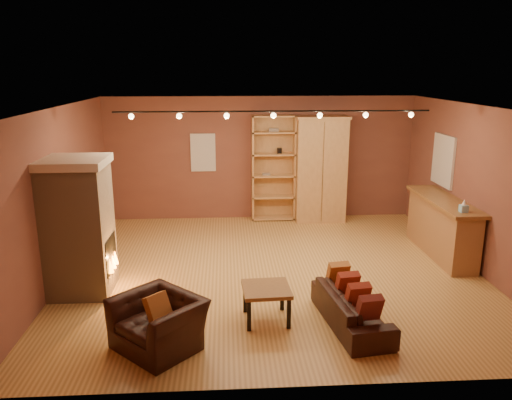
{
  "coord_description": "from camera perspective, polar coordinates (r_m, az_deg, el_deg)",
  "views": [
    {
      "loc": [
        -0.79,
        -8.0,
        3.4
      ],
      "look_at": [
        -0.29,
        0.2,
        1.22
      ],
      "focal_mm": 35.0,
      "sensor_mm": 36.0,
      "label": 1
    }
  ],
  "objects": [
    {
      "name": "floor",
      "position": [
        8.73,
        1.98,
        -8.1
      ],
      "size": [
        7.0,
        7.0,
        0.0
      ],
      "primitive_type": "plane",
      "color": "#AB7C3C",
      "rests_on": "ground"
    },
    {
      "name": "ceiling",
      "position": [
        8.06,
        2.16,
        10.56
      ],
      "size": [
        7.0,
        7.0,
        0.0
      ],
      "primitive_type": "plane",
      "rotation": [
        3.14,
        0.0,
        0.0
      ],
      "color": "brown",
      "rests_on": "back_wall"
    },
    {
      "name": "back_wall",
      "position": [
        11.45,
        0.49,
        4.78
      ],
      "size": [
        7.0,
        0.02,
        2.8
      ],
      "primitive_type": "cube",
      "color": "brown",
      "rests_on": "floor"
    },
    {
      "name": "left_wall",
      "position": [
        8.68,
        -21.6,
        0.45
      ],
      "size": [
        0.02,
        6.5,
        2.8
      ],
      "primitive_type": "cube",
      "color": "brown",
      "rests_on": "floor"
    },
    {
      "name": "right_wall",
      "position": [
        9.3,
        24.08,
        1.1
      ],
      "size": [
        0.02,
        6.5,
        2.8
      ],
      "primitive_type": "cube",
      "color": "brown",
      "rests_on": "floor"
    },
    {
      "name": "fireplace",
      "position": [
        8.08,
        -19.55,
        -2.88
      ],
      "size": [
        1.01,
        0.98,
        2.12
      ],
      "color": "tan",
      "rests_on": "floor"
    },
    {
      "name": "back_window",
      "position": [
        11.39,
        -6.07,
        5.41
      ],
      "size": [
        0.56,
        0.04,
        0.86
      ],
      "primitive_type": "cube",
      "color": "silver",
      "rests_on": "back_wall"
    },
    {
      "name": "bookcase",
      "position": [
        11.39,
        1.97,
        3.79
      ],
      "size": [
        0.98,
        0.38,
        2.4
      ],
      "color": "tan",
      "rests_on": "floor"
    },
    {
      "name": "armoire",
      "position": [
        11.37,
        7.36,
        3.55
      ],
      "size": [
        1.17,
        0.67,
        2.39
      ],
      "color": "tan",
      "rests_on": "floor"
    },
    {
      "name": "bar_counter",
      "position": [
        9.9,
        20.45,
        -2.87
      ],
      "size": [
        0.6,
        2.25,
        1.08
      ],
      "color": "#A6774C",
      "rests_on": "floor"
    },
    {
      "name": "tissue_box",
      "position": [
        8.98,
        22.66,
        -0.73
      ],
      "size": [
        0.12,
        0.12,
        0.22
      ],
      "rotation": [
        0.0,
        0.0,
        0.03
      ],
      "color": "#85BCD6",
      "rests_on": "bar_counter"
    },
    {
      "name": "right_window",
      "position": [
        10.47,
        20.61,
        4.26
      ],
      "size": [
        0.05,
        0.9,
        1.0
      ],
      "primitive_type": "cube",
      "color": "silver",
      "rests_on": "right_wall"
    },
    {
      "name": "loveseat",
      "position": [
        7.01,
        10.88,
        -11.36
      ],
      "size": [
        0.69,
        1.67,
        0.71
      ],
      "rotation": [
        0.0,
        0.0,
        1.71
      ],
      "color": "black",
      "rests_on": "floor"
    },
    {
      "name": "armchair",
      "position": [
        6.45,
        -11.13,
        -12.75
      ],
      "size": [
        1.18,
        1.18,
        0.88
      ],
      "rotation": [
        0.0,
        0.0,
        -0.77
      ],
      "color": "black",
      "rests_on": "floor"
    },
    {
      "name": "coffee_table",
      "position": [
        6.98,
        1.19,
        -10.48
      ],
      "size": [
        0.68,
        0.68,
        0.49
      ],
      "rotation": [
        0.0,
        0.0,
        0.06
      ],
      "color": "olive",
      "rests_on": "floor"
    },
    {
      "name": "track_rail",
      "position": [
        8.27,
        2.01,
        9.86
      ],
      "size": [
        5.2,
        0.09,
        0.13
      ],
      "color": "black",
      "rests_on": "ceiling"
    }
  ]
}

